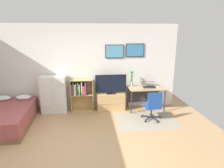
{
  "coord_description": "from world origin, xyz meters",
  "views": [
    {
      "loc": [
        0.23,
        -3.76,
        2.43
      ],
      "look_at": [
        0.85,
        1.5,
        1.03
      ],
      "focal_mm": 31.31,
      "sensor_mm": 36.0,
      "label": 1
    }
  ],
  "objects_px": {
    "tv_stand": "(111,101)",
    "laptop": "(149,85)",
    "bamboo_vase": "(132,79)",
    "bookshelf": "(81,92)",
    "desk": "(145,91)",
    "television": "(111,84)",
    "bed": "(5,117)",
    "computer_mouse": "(158,87)",
    "office_chair": "(153,105)",
    "dresser": "(54,94)"
  },
  "relations": [
    {
      "from": "bookshelf",
      "to": "tv_stand",
      "type": "bearing_deg",
      "value": -2.77
    },
    {
      "from": "desk",
      "to": "bookshelf",
      "type": "bearing_deg",
      "value": 177.56
    },
    {
      "from": "office_chair",
      "to": "bed",
      "type": "bearing_deg",
      "value": 174.46
    },
    {
      "from": "bed",
      "to": "computer_mouse",
      "type": "bearing_deg",
      "value": 6.73
    },
    {
      "from": "dresser",
      "to": "tv_stand",
      "type": "distance_m",
      "value": 1.8
    },
    {
      "from": "dresser",
      "to": "desk",
      "type": "bearing_deg",
      "value": -0.54
    },
    {
      "from": "bed",
      "to": "office_chair",
      "type": "bearing_deg",
      "value": -3.84
    },
    {
      "from": "tv_stand",
      "to": "bamboo_vase",
      "type": "height_order",
      "value": "bamboo_vase"
    },
    {
      "from": "desk",
      "to": "tv_stand",
      "type": "bearing_deg",
      "value": 177.84
    },
    {
      "from": "dresser",
      "to": "bamboo_vase",
      "type": "height_order",
      "value": "bamboo_vase"
    },
    {
      "from": "dresser",
      "to": "laptop",
      "type": "distance_m",
      "value": 3.01
    },
    {
      "from": "bed",
      "to": "tv_stand",
      "type": "xyz_separation_m",
      "value": [
        2.94,
        0.81,
        0.02
      ]
    },
    {
      "from": "television",
      "to": "dresser",
      "type": "bearing_deg",
      "value": 179.76
    },
    {
      "from": "bamboo_vase",
      "to": "dresser",
      "type": "bearing_deg",
      "value": -178.1
    },
    {
      "from": "computer_mouse",
      "to": "bamboo_vase",
      "type": "relative_size",
      "value": 0.21
    },
    {
      "from": "bookshelf",
      "to": "desk",
      "type": "distance_m",
      "value": 2.08
    },
    {
      "from": "dresser",
      "to": "television",
      "type": "xyz_separation_m",
      "value": [
        1.77,
        -0.01,
        0.27
      ]
    },
    {
      "from": "bed",
      "to": "office_chair",
      "type": "xyz_separation_m",
      "value": [
        4.01,
        -0.17,
        0.21
      ]
    },
    {
      "from": "bookshelf",
      "to": "television",
      "type": "relative_size",
      "value": 1.03
    },
    {
      "from": "bookshelf",
      "to": "television",
      "type": "distance_m",
      "value": 0.99
    },
    {
      "from": "tv_stand",
      "to": "laptop",
      "type": "xyz_separation_m",
      "value": [
        1.23,
        -0.04,
        0.54
      ]
    },
    {
      "from": "laptop",
      "to": "computer_mouse",
      "type": "height_order",
      "value": "laptop"
    },
    {
      "from": "television",
      "to": "computer_mouse",
      "type": "relative_size",
      "value": 9.42
    },
    {
      "from": "bed",
      "to": "office_chair",
      "type": "relative_size",
      "value": 2.38
    },
    {
      "from": "office_chair",
      "to": "computer_mouse",
      "type": "relative_size",
      "value": 8.27
    },
    {
      "from": "bookshelf",
      "to": "desk",
      "type": "height_order",
      "value": "bookshelf"
    },
    {
      "from": "desk",
      "to": "laptop",
      "type": "relative_size",
      "value": 2.35
    },
    {
      "from": "bed",
      "to": "television",
      "type": "distance_m",
      "value": 3.1
    },
    {
      "from": "bookshelf",
      "to": "tv_stand",
      "type": "xyz_separation_m",
      "value": [
        0.96,
        -0.05,
        -0.35
      ]
    },
    {
      "from": "bed",
      "to": "bamboo_vase",
      "type": "relative_size",
      "value": 4.05
    },
    {
      "from": "bed",
      "to": "bamboo_vase",
      "type": "height_order",
      "value": "bamboo_vase"
    },
    {
      "from": "dresser",
      "to": "office_chair",
      "type": "height_order",
      "value": "dresser"
    },
    {
      "from": "bed",
      "to": "bookshelf",
      "type": "xyz_separation_m",
      "value": [
        1.97,
        0.85,
        0.37
      ]
    },
    {
      "from": "television",
      "to": "desk",
      "type": "bearing_deg",
      "value": -1.01
    },
    {
      "from": "tv_stand",
      "to": "bamboo_vase",
      "type": "bearing_deg",
      "value": 5.56
    },
    {
      "from": "desk",
      "to": "computer_mouse",
      "type": "xyz_separation_m",
      "value": [
        0.37,
        -0.13,
        0.15
      ]
    },
    {
      "from": "office_chair",
      "to": "computer_mouse",
      "type": "bearing_deg",
      "value": 59.84
    },
    {
      "from": "bed",
      "to": "television",
      "type": "bearing_deg",
      "value": 13.54
    },
    {
      "from": "desk",
      "to": "laptop",
      "type": "distance_m",
      "value": 0.23
    },
    {
      "from": "bookshelf",
      "to": "laptop",
      "type": "relative_size",
      "value": 2.12
    },
    {
      "from": "bookshelf",
      "to": "bamboo_vase",
      "type": "distance_m",
      "value": 1.68
    },
    {
      "from": "bamboo_vase",
      "to": "laptop",
      "type": "bearing_deg",
      "value": -11.2
    },
    {
      "from": "desk",
      "to": "office_chair",
      "type": "distance_m",
      "value": 0.95
    },
    {
      "from": "dresser",
      "to": "bamboo_vase",
      "type": "distance_m",
      "value": 2.49
    },
    {
      "from": "desk",
      "to": "bamboo_vase",
      "type": "relative_size",
      "value": 2.2
    },
    {
      "from": "television",
      "to": "bamboo_vase",
      "type": "height_order",
      "value": "bamboo_vase"
    },
    {
      "from": "desk",
      "to": "computer_mouse",
      "type": "relative_size",
      "value": 10.73
    },
    {
      "from": "laptop",
      "to": "computer_mouse",
      "type": "bearing_deg",
      "value": -19.16
    },
    {
      "from": "bed",
      "to": "television",
      "type": "xyz_separation_m",
      "value": [
        2.94,
        0.78,
        0.61
      ]
    },
    {
      "from": "bed",
      "to": "laptop",
      "type": "distance_m",
      "value": 4.27
    }
  ]
}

